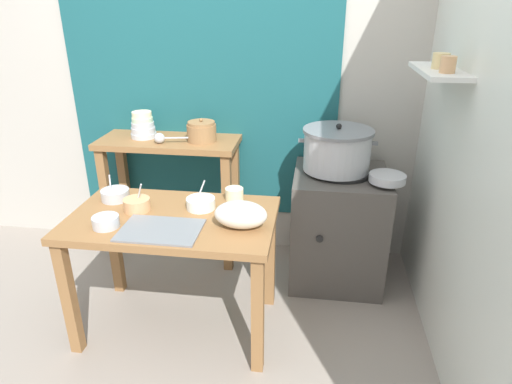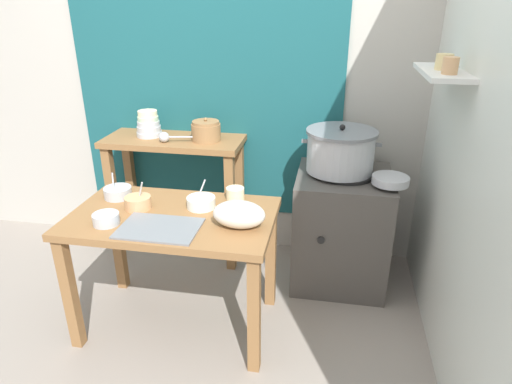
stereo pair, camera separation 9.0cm
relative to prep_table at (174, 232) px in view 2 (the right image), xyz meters
The scene contains 18 objects.
ground_plane 0.62m from the prep_table, 32.88° to the right, with size 9.00×9.00×0.00m, color gray.
wall_back 1.26m from the prep_table, 81.12° to the left, with size 4.40×0.12×2.60m.
wall_right 1.64m from the prep_table, ahead, with size 0.30×3.20×2.60m.
prep_table is the anchor object (origin of this frame).
back_shelf_table 0.82m from the prep_table, 108.68° to the left, with size 0.96×0.40×0.90m.
stove_block 1.14m from the prep_table, 35.34° to the left, with size 0.60×0.61×0.78m.
steamer_pot 1.14m from the prep_table, 37.40° to the left, with size 0.49×0.44×0.30m.
clay_pot 0.86m from the prep_table, 91.85° to the left, with size 0.20×0.20×0.16m.
bowl_stack_enamel 0.99m from the prep_table, 118.96° to the left, with size 0.17×0.17×0.18m.
ladle 0.81m from the prep_table, 111.98° to the left, with size 0.29×0.09×0.07m.
serving_tray 0.21m from the prep_table, 91.39° to the right, with size 0.40×0.28×0.01m, color slate.
plastic_bag 0.43m from the prep_table, 10.98° to the right, with size 0.27×0.16×0.14m, color silver.
wide_pan 1.29m from the prep_table, 23.19° to the left, with size 0.22×0.22×0.05m, color #B7BABF.
prep_bowl_0 0.44m from the prep_table, 157.65° to the left, with size 0.16×0.16×0.15m.
prep_bowl_1 0.26m from the prep_table, 168.74° to the left, with size 0.14×0.14×0.16m.
prep_bowl_2 0.36m from the prep_table, 150.53° to the right, with size 0.13×0.13×0.06m.
prep_bowl_3 0.22m from the prep_table, 41.10° to the left, with size 0.16×0.16×0.16m.
prep_bowl_4 0.41m from the prep_table, 41.00° to the left, with size 0.10×0.10×0.07m.
Camera 2 is at (0.74, -1.96, 1.78)m, focal length 31.04 mm.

